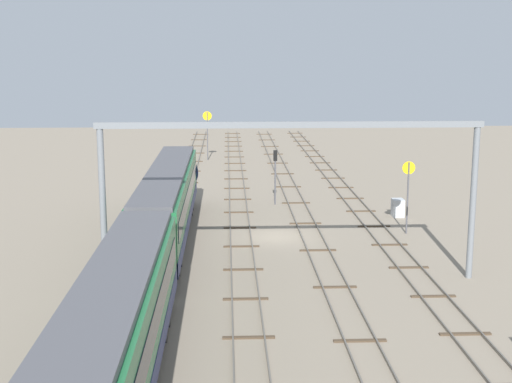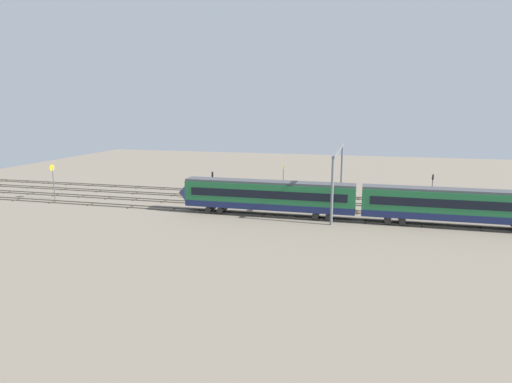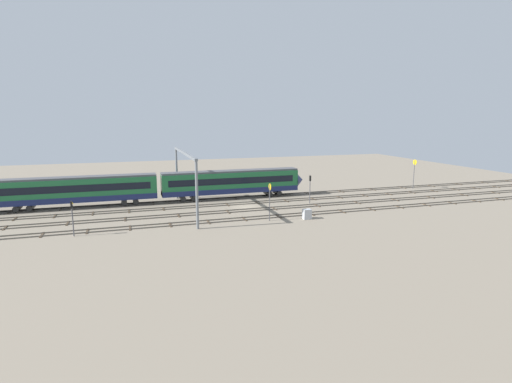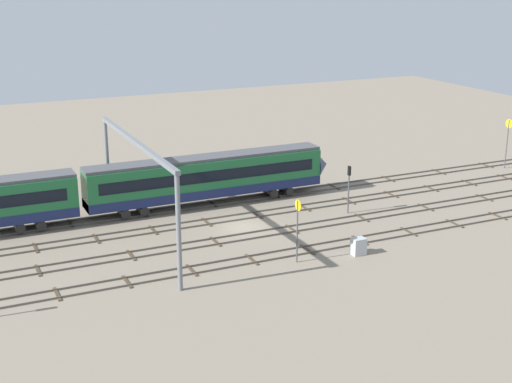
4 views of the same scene
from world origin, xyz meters
TOP-DOWN VIEW (x-y plane):
  - ground_plane at (0.00, 0.00)m, footprint 149.14×149.14m
  - track_near_foreground at (0.00, -7.48)m, footprint 133.14×2.40m
  - track_second_near at (-0.00, -2.49)m, footprint 133.14×2.40m
  - track_middle at (0.00, 2.49)m, footprint 133.14×2.40m
  - track_with_train at (-0.00, 7.48)m, footprint 133.14×2.40m
  - train at (-24.77, 7.48)m, footprint 75.20×3.24m
  - overhead_gantry at (-9.64, -0.08)m, footprint 0.40×21.34m
  - speed_sign_near_foreground at (36.27, 5.72)m, footprint 0.14×1.06m
  - speed_sign_mid_trackside at (0.52, -9.38)m, footprint 0.14×0.91m
  - signal_light_trackside_approach at (-24.38, -9.15)m, footprint 0.31×0.32m
  - signal_light_trackside_departure at (10.70, -0.66)m, footprint 0.31×0.32m
  - relay_cabinet at (5.85, -10.04)m, footprint 1.13×0.87m

SIDE VIEW (x-z plane):
  - ground_plane at x=0.00m, z-range 0.00..0.00m
  - track_near_foreground at x=0.00m, z-range -0.01..0.15m
  - track_middle at x=0.00m, z-range -0.01..0.15m
  - track_with_train at x=0.00m, z-range -0.01..0.15m
  - track_second_near at x=0.00m, z-range -0.01..0.15m
  - relay_cabinet at x=5.85m, z-range 0.00..1.41m
  - train at x=-24.77m, z-range 0.26..5.06m
  - signal_light_trackside_approach at x=-24.38m, z-range 0.68..4.99m
  - signal_light_trackside_departure at x=10.70m, z-range 0.71..5.38m
  - speed_sign_mid_trackside at x=0.52m, z-range 0.77..5.99m
  - speed_sign_near_foreground at x=36.27m, z-range 0.96..6.80m
  - overhead_gantry at x=-9.64m, z-range 2.40..11.46m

